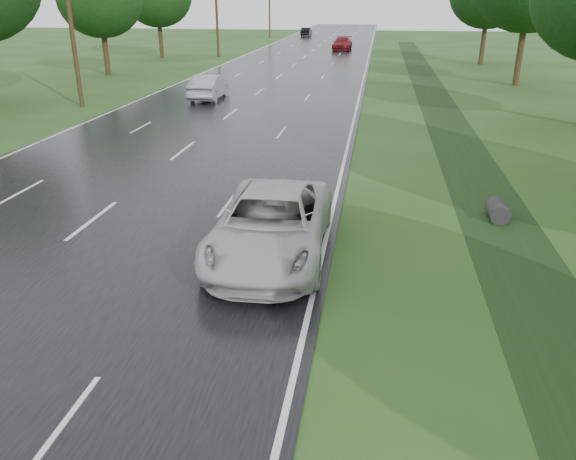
# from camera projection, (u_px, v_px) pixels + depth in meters

# --- Properties ---
(road) EXTENTS (14.00, 180.00, 0.04)m
(road) POSITION_uv_depth(u_px,v_px,m) (289.00, 69.00, 49.84)
(road) COLOR black
(road) RESTS_ON ground
(edge_stripe_east) EXTENTS (0.12, 180.00, 0.01)m
(edge_stripe_east) POSITION_uv_depth(u_px,v_px,m) (365.00, 70.00, 48.87)
(edge_stripe_east) COLOR silver
(edge_stripe_east) RESTS_ON road
(edge_stripe_west) EXTENTS (0.12, 180.00, 0.01)m
(edge_stripe_west) POSITION_uv_depth(u_px,v_px,m) (215.00, 68.00, 50.80)
(edge_stripe_west) COLOR silver
(edge_stripe_west) RESTS_ON road
(center_line) EXTENTS (0.12, 180.00, 0.01)m
(center_line) POSITION_uv_depth(u_px,v_px,m) (289.00, 69.00, 49.84)
(center_line) COLOR silver
(center_line) RESTS_ON road
(drainage_ditch) EXTENTS (2.20, 120.00, 0.56)m
(drainage_ditch) POSITION_uv_depth(u_px,v_px,m) (459.00, 145.00, 24.22)
(drainage_ditch) COLOR black
(drainage_ditch) RESTS_ON ground
(utility_pole_mid) EXTENTS (1.60, 0.26, 10.00)m
(utility_pole_mid) POSITION_uv_depth(u_px,v_px,m) (69.00, 12.00, 30.92)
(utility_pole_mid) COLOR #322614
(utility_pole_mid) RESTS_ON ground
(utility_pole_far) EXTENTS (1.60, 0.26, 10.00)m
(utility_pole_far) POSITION_uv_depth(u_px,v_px,m) (216.00, 5.00, 58.29)
(utility_pole_far) COLOR #322614
(utility_pole_far) RESTS_ON ground
(utility_pole_distant) EXTENTS (1.60, 0.26, 10.00)m
(utility_pole_distant) POSITION_uv_depth(u_px,v_px,m) (269.00, 2.00, 85.65)
(utility_pole_distant) COLOR #322614
(utility_pole_distant) RESTS_ON ground
(white_pickup) EXTENTS (2.80, 5.84, 1.61)m
(white_pickup) POSITION_uv_depth(u_px,v_px,m) (271.00, 224.00, 13.63)
(white_pickup) COLOR #BEBEBE
(white_pickup) RESTS_ON road
(silver_sedan) EXTENTS (1.76, 4.61, 1.50)m
(silver_sedan) POSITION_uv_depth(u_px,v_px,m) (209.00, 87.00, 34.85)
(silver_sedan) COLOR #9A9CA2
(silver_sedan) RESTS_ON road
(far_car_red) EXTENTS (2.26, 5.25, 1.51)m
(far_car_red) POSITION_uv_depth(u_px,v_px,m) (342.00, 44.00, 67.19)
(far_car_red) COLOR maroon
(far_car_red) RESTS_ON road
(far_car_dark) EXTENTS (1.45, 4.04, 1.33)m
(far_car_dark) POSITION_uv_depth(u_px,v_px,m) (306.00, 32.00, 91.25)
(far_car_dark) COLOR black
(far_car_dark) RESTS_ON road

